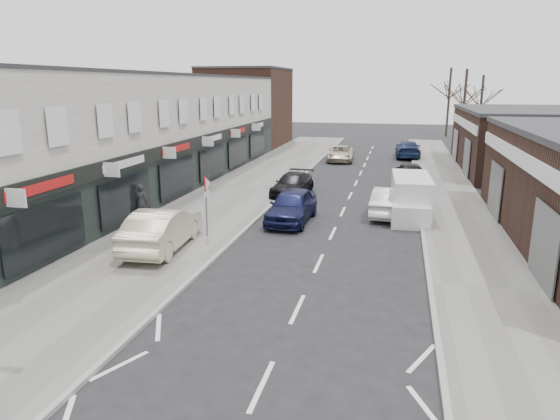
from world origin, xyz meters
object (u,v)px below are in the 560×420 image
Objects in this scene: white_van at (411,197)px; parked_car_right_b at (410,172)px; parked_car_left_a at (292,206)px; parked_car_left_b at (293,184)px; parked_car_left_c at (341,153)px; parked_car_right_a at (389,201)px; warning_sign at (206,189)px; sedan_on_pavement at (162,229)px; pedestrian at (141,202)px; parked_car_right_c at (408,149)px.

parked_car_right_b is at bearing 86.28° from white_van.
parked_car_left_b is at bearing 103.36° from parked_car_left_a.
parked_car_left_b is at bearing -98.56° from parked_car_left_c.
parked_car_right_a reaches higher than parked_car_left_b.
white_van reaches higher than parked_car_right_b.
sedan_on_pavement is (-1.12, -2.04, -1.26)m from warning_sign.
parked_car_left_a is (4.08, 5.52, -0.15)m from sedan_on_pavement.
parked_car_left_c is (2.96, 23.75, -1.54)m from warning_sign.
parked_car_left_b is 1.02× the size of parked_car_right_a.
pedestrian is at bearing -122.87° from parked_car_left_b.
white_van reaches higher than parked_car_left_b.
pedestrian reaches higher than parked_car_left_c.
parked_car_left_a is 20.27m from parked_car_left_c.
warning_sign is at bearing 71.02° from parked_car_right_c.
warning_sign is 23.99m from parked_car_left_c.
parked_car_left_b is 0.95× the size of parked_car_left_c.
parked_car_right_c is (8.66, 27.25, -1.44)m from warning_sign.
parked_car_left_a reaches higher than parked_car_left_c.
parked_car_left_c is (1.20, 14.42, 0.00)m from parked_car_left_b.
pedestrian is (-4.04, 1.66, -1.20)m from warning_sign.
warning_sign is 1.53× the size of pedestrian.
parked_car_right_c is at bearing -95.63° from parked_car_right_b.
white_van is (8.56, 5.97, -1.25)m from warning_sign.
parked_car_left_a is at bearing 58.03° from parked_car_right_b.
sedan_on_pavement reaches higher than parked_car_right_c.
parked_car_left_c is at bearing -103.62° from sedan_on_pavement.
parked_car_right_b is at bearing 60.00° from warning_sign.
parked_car_right_a is 21.48m from parked_car_right_c.
parked_car_left_a reaches higher than parked_car_right_b.
parked_car_left_a reaches higher than parked_car_right_c.
pedestrian reaches higher than sedan_on_pavement.
parked_car_right_a is (5.76, -3.53, 0.07)m from parked_car_left_b.
warning_sign reaches higher than parked_car_left_c.
parked_car_left_a is 1.10× the size of parked_car_right_b.
parked_car_left_b is at bearing -27.29° from parked_car_right_a.
warning_sign is at bearing 41.83° from parked_car_right_a.
parked_car_right_a is at bearing -173.87° from white_van.
pedestrian is 0.42× the size of parked_car_right_b.
parked_car_left_a is 24.44m from parked_car_right_c.
parked_car_right_c reaches higher than parked_car_right_b.
parked_car_left_c is 0.90× the size of parked_car_right_c.
parked_car_left_a is at bearing -179.73° from pedestrian.
sedan_on_pavement is 2.82× the size of pedestrian.
parked_car_left_b is 14.47m from parked_car_left_c.
sedan_on_pavement is 11.67m from parked_car_right_a.
parked_car_right_a is (-1.04, -0.17, -0.22)m from white_van.
parked_car_right_c is (5.70, 3.50, 0.11)m from parked_car_left_c.
parked_car_right_a is 1.05× the size of parked_car_right_b.
white_van reaches higher than parked_car_right_c.
parked_car_right_c is at bearing -130.74° from pedestrian.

